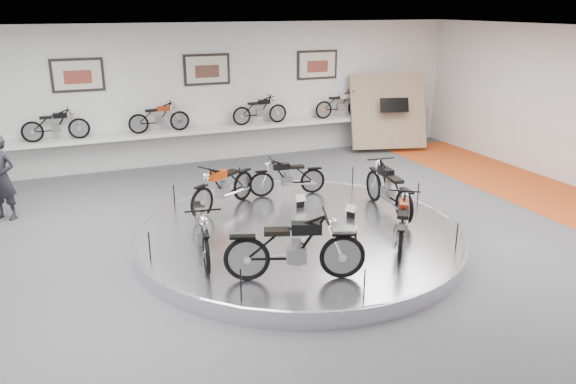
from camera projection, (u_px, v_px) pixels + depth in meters
name	position (u px, v px, depth m)	size (l,w,h in m)	color
floor	(306.00, 248.00, 10.83)	(16.00, 16.00, 0.00)	#4E4E51
ceiling	(308.00, 33.00, 9.56)	(16.00, 16.00, 0.00)	white
wall_back	(208.00, 94.00, 16.32)	(16.00, 16.00, 0.00)	white
orange_carpet_strip	(567.00, 203.00, 13.30)	(2.40, 12.60, 0.01)	#C1421C
dado_band	(210.00, 143.00, 16.77)	(15.68, 0.04, 1.10)	#BCBCBA
display_platform	(299.00, 235.00, 11.04)	(6.40, 6.40, 0.30)	silver
platform_rim	(300.00, 230.00, 11.00)	(6.40, 6.40, 0.10)	#B2B2BA
shelf	(212.00, 130.00, 16.38)	(11.00, 0.55, 0.10)	silver
poster_left	(78.00, 75.00, 14.79)	(1.35, 0.06, 0.88)	beige
poster_center	(207.00, 70.00, 16.07)	(1.35, 0.06, 0.88)	beige
poster_right	(317.00, 65.00, 17.34)	(1.35, 0.06, 0.88)	beige
display_panel	(388.00, 111.00, 17.81)	(2.40, 0.12, 2.40)	#95835C
shelf_bike_a	(56.00, 127.00, 14.72)	(1.22, 0.42, 0.73)	black
shelf_bike_b	(159.00, 119.00, 15.70)	(1.22, 0.42, 0.73)	maroon
shelf_bike_c	(260.00, 112.00, 16.79)	(1.22, 0.42, 0.73)	black
shelf_bike_d	(340.00, 106.00, 17.77)	(1.22, 0.42, 0.73)	#B0B0B5
bike_a	(389.00, 188.00, 11.72)	(1.81, 0.64, 1.06)	black
bike_b	(287.00, 176.00, 12.79)	(1.51, 0.53, 0.89)	black
bike_c	(223.00, 186.00, 11.90)	(1.72, 0.61, 1.01)	#C33A07
bike_d	(202.00, 229.00, 9.62)	(1.74, 0.61, 1.02)	#B0B0B5
bike_e	(295.00, 247.00, 8.78)	(1.90, 0.67, 1.12)	black
bike_f	(403.00, 222.00, 10.05)	(1.60, 0.57, 0.94)	maroon
visitor	(1.00, 178.00, 12.04)	(0.68, 0.45, 1.87)	black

